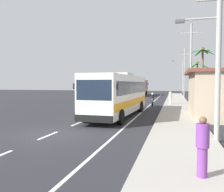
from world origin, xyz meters
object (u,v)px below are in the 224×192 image
(utility_pole_nearest, at_px, (217,50))
(utility_pole_far, at_px, (184,71))
(coach_bus_foreground, at_px, (119,93))
(utility_pole_distant, at_px, (183,76))
(coach_bus_far_lane, at_px, (137,87))
(utility_pole_mid, at_px, (191,63))
(palm_nearest, at_px, (197,71))
(palm_second, at_px, (202,64))
(motorcycle_beside_bus, at_px, (152,101))
(pedestrian_midwalk, at_px, (202,146))
(pedestrian_near_kerb, at_px, (170,97))

(utility_pole_nearest, bearing_deg, utility_pole_far, 89.89)
(coach_bus_foreground, height_order, utility_pole_distant, utility_pole_distant)
(coach_bus_far_lane, bearing_deg, utility_pole_mid, -64.89)
(palm_nearest, distance_m, palm_second, 4.36)
(coach_bus_foreground, xyz_separation_m, motorcycle_beside_bus, (1.99, 9.44, -1.26))
(motorcycle_beside_bus, relative_size, palm_nearest, 0.32)
(utility_pole_distant, bearing_deg, utility_pole_far, -91.37)
(pedestrian_midwalk, xyz_separation_m, palm_nearest, (2.65, 32.05, 3.71))
(utility_pole_distant, bearing_deg, palm_second, -87.98)
(utility_pole_far, height_order, palm_nearest, utility_pole_far)
(pedestrian_near_kerb, distance_m, utility_pole_mid, 4.98)
(coach_bus_far_lane, height_order, utility_pole_nearest, utility_pole_nearest)
(utility_pole_distant, bearing_deg, pedestrian_midwalk, -91.47)
(motorcycle_beside_bus, relative_size, utility_pole_distant, 0.21)
(pedestrian_near_kerb, distance_m, utility_pole_nearest, 19.71)
(coach_bus_foreground, distance_m, palm_nearest, 21.23)
(motorcycle_beside_bus, distance_m, palm_second, 9.72)
(utility_pole_far, distance_m, utility_pole_distant, 19.75)
(motorcycle_beside_bus, height_order, utility_pole_mid, utility_pole_mid)
(pedestrian_near_kerb, height_order, palm_second, palm_second)
(pedestrian_midwalk, relative_size, palm_second, 0.22)
(utility_pole_mid, bearing_deg, coach_bus_far_lane, 115.11)
(coach_bus_far_lane, bearing_deg, utility_pole_nearest, -76.45)
(palm_nearest, bearing_deg, coach_bus_foreground, -112.14)
(palm_nearest, bearing_deg, motorcycle_beside_bus, -120.57)
(utility_pole_nearest, distance_m, utility_pole_far, 39.50)
(pedestrian_midwalk, relative_size, utility_pole_nearest, 0.21)
(pedestrian_midwalk, bearing_deg, utility_pole_mid, -162.89)
(utility_pole_far, bearing_deg, palm_second, -83.99)
(coach_bus_foreground, bearing_deg, coach_bus_far_lane, 96.04)
(palm_nearest, bearing_deg, utility_pole_mid, -100.84)
(utility_pole_mid, distance_m, palm_second, 3.51)
(coach_bus_foreground, distance_m, utility_pole_far, 32.70)
(utility_pole_mid, relative_size, utility_pole_far, 1.02)
(palm_second, bearing_deg, coach_bus_far_lane, 122.57)
(utility_pole_far, bearing_deg, pedestrian_midwalk, -91.52)
(motorcycle_beside_bus, xyz_separation_m, utility_pole_distant, (4.94, 42.16, 4.17))
(utility_pole_mid, bearing_deg, palm_second, 61.14)
(utility_pole_mid, distance_m, utility_pole_distant, 39.49)
(coach_bus_far_lane, height_order, utility_pole_far, utility_pole_far)
(pedestrian_midwalk, height_order, palm_second, palm_second)
(utility_pole_mid, xyz_separation_m, palm_second, (1.69, 3.07, 0.05))
(utility_pole_nearest, xyz_separation_m, utility_pole_far, (0.07, 39.48, 1.06))
(utility_pole_mid, height_order, palm_nearest, utility_pole_mid)
(coach_bus_foreground, bearing_deg, motorcycle_beside_bus, 78.08)
(coach_bus_foreground, xyz_separation_m, utility_pole_nearest, (6.38, -7.61, 2.37))
(utility_pole_distant, distance_m, palm_second, 36.44)
(utility_pole_nearest, height_order, utility_pole_mid, utility_pole_mid)
(utility_pole_nearest, bearing_deg, pedestrian_near_kerb, 96.84)
(coach_bus_far_lane, xyz_separation_m, pedestrian_near_kerb, (7.62, -21.93, -0.96))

